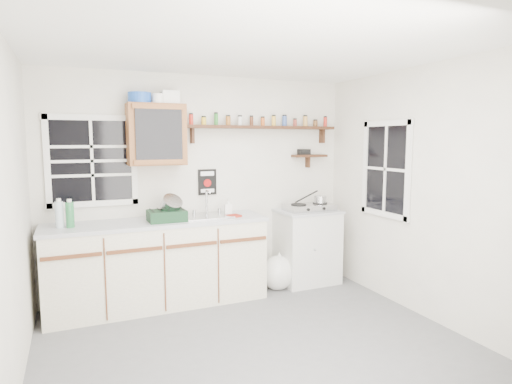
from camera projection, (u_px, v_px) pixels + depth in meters
room at (257, 203)px, 3.53m from camera, size 3.64×3.24×2.54m
main_cabinet at (159, 263)px, 4.58m from camera, size 2.31×0.63×0.92m
right_cabinet at (307, 246)px, 5.32m from camera, size 0.73×0.57×0.91m
sink at (207, 216)px, 4.74m from camera, size 0.52×0.44×0.29m
upper_cabinet at (156, 135)px, 4.56m from camera, size 0.60×0.32×0.65m
upper_cabinet_clutter at (152, 98)px, 4.50m from camera, size 0.53×0.24×0.14m
spice_shelf at (263, 126)px, 5.11m from camera, size 1.91×0.18×0.35m
secondary_shelf at (308, 155)px, 5.41m from camera, size 0.45×0.16×0.24m
warning_sign at (207, 182)px, 4.99m from camera, size 0.22×0.02×0.30m
window_back at (92, 161)px, 4.47m from camera, size 0.93×0.03×0.98m
window_right at (386, 169)px, 4.71m from camera, size 0.03×0.78×1.08m
water_bottles at (65, 214)px, 4.14m from camera, size 0.17×0.11×0.29m
dish_rack at (168, 212)px, 4.49m from camera, size 0.39×0.30×0.29m
soap_bottle at (228, 207)px, 4.89m from camera, size 0.10×0.10×0.18m
rag at (233, 216)px, 4.75m from camera, size 0.18×0.16×0.02m
hotplate at (309, 207)px, 5.25m from camera, size 0.61×0.33×0.09m
saucepan at (319, 200)px, 5.30m from camera, size 0.38×0.18×0.16m
trash_bag at (278, 272)px, 5.09m from camera, size 0.41×0.37×0.47m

